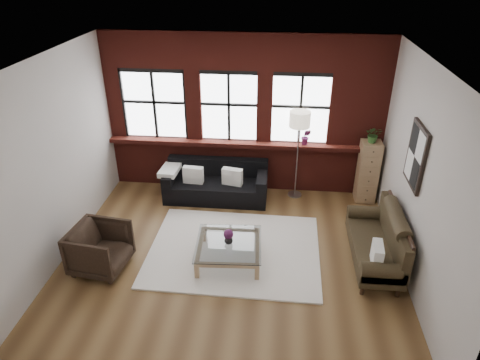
# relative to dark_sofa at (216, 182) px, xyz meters

# --- Properties ---
(floor) EXTENTS (5.50, 5.50, 0.00)m
(floor) POSITION_rel_dark_sofa_xyz_m (0.51, -1.90, -0.37)
(floor) COLOR brown
(floor) RESTS_ON ground
(ceiling) EXTENTS (5.50, 5.50, 0.00)m
(ceiling) POSITION_rel_dark_sofa_xyz_m (0.51, -1.90, 2.83)
(ceiling) COLOR white
(ceiling) RESTS_ON ground
(wall_back) EXTENTS (5.50, 0.00, 5.50)m
(wall_back) POSITION_rel_dark_sofa_xyz_m (0.51, 0.60, 1.23)
(wall_back) COLOR beige
(wall_back) RESTS_ON ground
(wall_front) EXTENTS (5.50, 0.00, 5.50)m
(wall_front) POSITION_rel_dark_sofa_xyz_m (0.51, -4.40, 1.23)
(wall_front) COLOR beige
(wall_front) RESTS_ON ground
(wall_left) EXTENTS (0.00, 5.00, 5.00)m
(wall_left) POSITION_rel_dark_sofa_xyz_m (-2.24, -1.90, 1.23)
(wall_left) COLOR beige
(wall_left) RESTS_ON ground
(wall_right) EXTENTS (0.00, 5.00, 5.00)m
(wall_right) POSITION_rel_dark_sofa_xyz_m (3.26, -1.90, 1.23)
(wall_right) COLOR beige
(wall_right) RESTS_ON ground
(brick_backwall) EXTENTS (5.50, 0.12, 3.20)m
(brick_backwall) POSITION_rel_dark_sofa_xyz_m (0.51, 0.54, 1.23)
(brick_backwall) COLOR maroon
(brick_backwall) RESTS_ON floor
(sill_ledge) EXTENTS (5.50, 0.30, 0.08)m
(sill_ledge) POSITION_rel_dark_sofa_xyz_m (0.51, 0.45, 0.67)
(sill_ledge) COLOR maroon
(sill_ledge) RESTS_ON brick_backwall
(window_left) EXTENTS (1.38, 0.10, 1.50)m
(window_left) POSITION_rel_dark_sofa_xyz_m (-1.29, 0.55, 1.38)
(window_left) COLOR black
(window_left) RESTS_ON brick_backwall
(window_mid) EXTENTS (1.38, 0.10, 1.50)m
(window_mid) POSITION_rel_dark_sofa_xyz_m (0.21, 0.55, 1.38)
(window_mid) COLOR black
(window_mid) RESTS_ON brick_backwall
(window_right) EXTENTS (1.38, 0.10, 1.50)m
(window_right) POSITION_rel_dark_sofa_xyz_m (1.61, 0.55, 1.38)
(window_right) COLOR black
(window_right) RESTS_ON brick_backwall
(wall_poster) EXTENTS (0.05, 0.74, 0.94)m
(wall_poster) POSITION_rel_dark_sofa_xyz_m (3.23, -1.60, 1.48)
(wall_poster) COLOR black
(wall_poster) RESTS_ON wall_right
(shag_rug) EXTENTS (2.88, 2.28, 0.03)m
(shag_rug) POSITION_rel_dark_sofa_xyz_m (0.56, -1.70, -0.36)
(shag_rug) COLOR white
(shag_rug) RESTS_ON floor
(dark_sofa) EXTENTS (2.05, 0.83, 0.74)m
(dark_sofa) POSITION_rel_dark_sofa_xyz_m (0.00, 0.00, 0.00)
(dark_sofa) COLOR black
(dark_sofa) RESTS_ON floor
(pillow_a) EXTENTS (0.41, 0.17, 0.34)m
(pillow_a) POSITION_rel_dark_sofa_xyz_m (-0.44, -0.10, 0.19)
(pillow_a) COLOR white
(pillow_a) RESTS_ON dark_sofa
(pillow_b) EXTENTS (0.42, 0.21, 0.34)m
(pillow_b) POSITION_rel_dark_sofa_xyz_m (0.34, -0.10, 0.19)
(pillow_b) COLOR white
(pillow_b) RESTS_ON dark_sofa
(vintage_settee) EXTENTS (0.77, 1.73, 0.92)m
(vintage_settee) POSITION_rel_dark_sofa_xyz_m (2.81, -1.80, 0.09)
(vintage_settee) COLOR #2E2415
(vintage_settee) RESTS_ON floor
(pillow_settee) EXTENTS (0.18, 0.39, 0.34)m
(pillow_settee) POSITION_rel_dark_sofa_xyz_m (2.73, -2.33, 0.20)
(pillow_settee) COLOR white
(pillow_settee) RESTS_ON vintage_settee
(armchair) EXTENTS (0.92, 0.90, 0.75)m
(armchair) POSITION_rel_dark_sofa_xyz_m (-1.49, -2.34, 0.00)
(armchair) COLOR black
(armchair) RESTS_ON floor
(coffee_table) EXTENTS (1.11, 1.11, 0.35)m
(coffee_table) POSITION_rel_dark_sofa_xyz_m (0.49, -1.96, -0.20)
(coffee_table) COLOR #9E7C55
(coffee_table) RESTS_ON shag_rug
(vase) EXTENTS (0.16, 0.16, 0.15)m
(vase) POSITION_rel_dark_sofa_xyz_m (0.49, -1.96, 0.04)
(vase) COLOR #B2B2B2
(vase) RESTS_ON coffee_table
(flowers) EXTENTS (0.16, 0.16, 0.16)m
(flowers) POSITION_rel_dark_sofa_xyz_m (0.49, -1.96, 0.15)
(flowers) COLOR #591E4D
(flowers) RESTS_ON vase
(drawer_chest) EXTENTS (0.39, 0.39, 1.26)m
(drawer_chest) POSITION_rel_dark_sofa_xyz_m (3.00, 0.25, 0.26)
(drawer_chest) COLOR #9E7C55
(drawer_chest) RESTS_ON floor
(potted_plant_top) EXTENTS (0.33, 0.30, 0.33)m
(potted_plant_top) POSITION_rel_dark_sofa_xyz_m (3.00, 0.25, 1.05)
(potted_plant_top) COLOR #2D5923
(potted_plant_top) RESTS_ON drawer_chest
(floor_lamp) EXTENTS (0.40, 0.40, 1.97)m
(floor_lamp) POSITION_rel_dark_sofa_xyz_m (1.60, 0.26, 0.61)
(floor_lamp) COLOR #A5A5A8
(floor_lamp) RESTS_ON floor
(sill_plant) EXTENTS (0.21, 0.18, 0.33)m
(sill_plant) POSITION_rel_dark_sofa_xyz_m (1.75, 0.42, 0.88)
(sill_plant) COLOR #591E4D
(sill_plant) RESTS_ON sill_ledge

